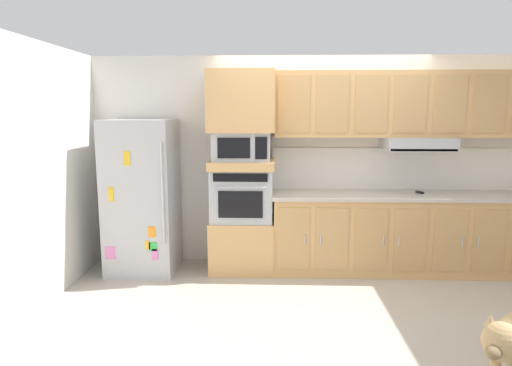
% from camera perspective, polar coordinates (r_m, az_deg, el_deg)
% --- Properties ---
extents(ground_plane, '(9.60, 9.60, 0.00)m').
position_cam_1_polar(ground_plane, '(4.71, 9.32, -14.05)').
color(ground_plane, '#B2A899').
extents(back_kitchen_wall, '(6.20, 0.12, 2.50)m').
position_cam_1_polar(back_kitchen_wall, '(5.47, 8.21, 2.80)').
color(back_kitchen_wall, silver).
rests_on(back_kitchen_wall, ground).
extents(side_panel_left, '(0.12, 7.10, 2.50)m').
position_cam_1_polar(side_panel_left, '(4.87, -25.02, 1.24)').
color(side_panel_left, silver).
rests_on(side_panel_left, ground).
extents(refrigerator, '(0.76, 0.73, 1.76)m').
position_cam_1_polar(refrigerator, '(5.28, -14.43, -1.68)').
color(refrigerator, '#ADADB2').
rests_on(refrigerator, ground).
extents(oven_base_cabinet, '(0.74, 0.62, 0.60)m').
position_cam_1_polar(oven_base_cabinet, '(5.29, -1.76, -7.86)').
color(oven_base_cabinet, tan).
rests_on(oven_base_cabinet, ground).
extents(built_in_oven, '(0.70, 0.62, 0.60)m').
position_cam_1_polar(built_in_oven, '(5.14, -1.79, -1.46)').
color(built_in_oven, '#A8AAAF').
rests_on(built_in_oven, oven_base_cabinet).
extents(appliance_mid_shelf, '(0.74, 0.62, 0.10)m').
position_cam_1_polar(appliance_mid_shelf, '(5.09, -1.81, 2.42)').
color(appliance_mid_shelf, tan).
rests_on(appliance_mid_shelf, built_in_oven).
extents(microwave, '(0.64, 0.54, 0.32)m').
position_cam_1_polar(microwave, '(5.07, -1.82, 4.77)').
color(microwave, '#A8AAAF').
rests_on(microwave, appliance_mid_shelf).
extents(appliance_upper_cabinet, '(0.74, 0.62, 0.68)m').
position_cam_1_polar(appliance_upper_cabinet, '(5.06, -1.85, 10.43)').
color(appliance_upper_cabinet, tan).
rests_on(appliance_upper_cabinet, microwave).
extents(lower_cabinet_run, '(2.99, 0.63, 0.88)m').
position_cam_1_polar(lower_cabinet_run, '(5.45, 18.32, -6.27)').
color(lower_cabinet_run, tan).
rests_on(lower_cabinet_run, ground).
extents(countertop_slab, '(3.03, 0.64, 0.04)m').
position_cam_1_polar(countertop_slab, '(5.36, 18.55, -1.51)').
color(countertop_slab, '#BCB2A3').
rests_on(countertop_slab, lower_cabinet_run).
extents(backsplash_panel, '(3.03, 0.02, 0.50)m').
position_cam_1_polar(backsplash_panel, '(5.59, 17.87, 1.76)').
color(backsplash_panel, silver).
rests_on(backsplash_panel, countertop_slab).
extents(upper_cabinet_with_hood, '(2.99, 0.48, 0.88)m').
position_cam_1_polar(upper_cabinet_with_hood, '(5.39, 18.83, 9.26)').
color(upper_cabinet_with_hood, tan).
rests_on(upper_cabinet_with_hood, backsplash_panel).
extents(screwdriver, '(0.17, 0.16, 0.03)m').
position_cam_1_polar(screwdriver, '(5.43, 20.40, -1.11)').
color(screwdriver, black).
rests_on(screwdriver, countertop_slab).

